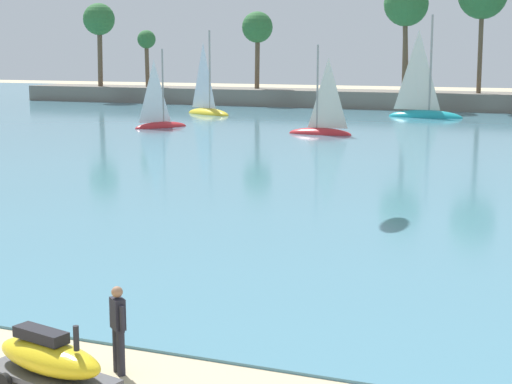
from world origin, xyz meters
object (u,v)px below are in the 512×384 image
person_rigging_by_gear (118,327)px  sailboat_far_left (207,106)px  sailboat_mid_bay (321,126)px  sailboat_toward_headland (160,120)px  watercraft_on_trailer (49,359)px  sailboat_near_shore (424,108)px

person_rigging_by_gear → sailboat_far_left: 61.73m
sailboat_mid_bay → sailboat_toward_headland: (-13.06, 0.22, -0.03)m
person_rigging_by_gear → sailboat_mid_bay: sailboat_mid_bay is taller
watercraft_on_trailer → sailboat_toward_headland: 49.10m
watercraft_on_trailer → sailboat_far_left: sailboat_far_left is taller
sailboat_mid_bay → sailboat_far_left: sailboat_far_left is taller
sailboat_near_shore → sailboat_far_left: bearing=-168.3°
sailboat_near_shore → sailboat_toward_headland: size_ratio=1.49×
watercraft_on_trailer → sailboat_near_shore: (-5.06, 61.37, 0.40)m
watercraft_on_trailer → sailboat_toward_headland: sailboat_toward_headland is taller
watercraft_on_trailer → sailboat_toward_headland: (-21.98, 43.91, 0.12)m
person_rigging_by_gear → sailboat_toward_headland: sailboat_toward_headland is taller
person_rigging_by_gear → sailboat_mid_bay: size_ratio=0.25×
watercraft_on_trailer → sailboat_mid_bay: 44.59m
sailboat_near_shore → sailboat_far_left: sailboat_near_shore is taller
sailboat_toward_headland → sailboat_far_left: size_ratio=0.78×
person_rigging_by_gear → sailboat_toward_headland: (-22.77, 42.89, -0.26)m
person_rigging_by_gear → sailboat_far_left: (-25.18, 56.36, -0.09)m
sailboat_mid_bay → sailboat_toward_headland: sailboat_mid_bay is taller
sailboat_far_left → sailboat_toward_headland: bearing=-79.9°
person_rigging_by_gear → sailboat_near_shore: sailboat_near_shore is taller
watercraft_on_trailer → sailboat_far_left: 62.35m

